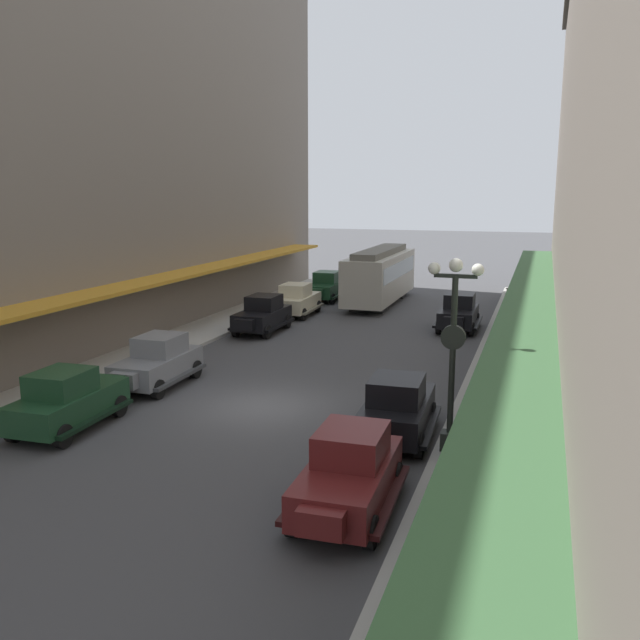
{
  "coord_description": "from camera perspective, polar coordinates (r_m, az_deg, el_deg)",
  "views": [
    {
      "loc": [
        8.5,
        -19.36,
        7.0
      ],
      "look_at": [
        0.0,
        6.0,
        1.8
      ],
      "focal_mm": 37.51,
      "sensor_mm": 36.0,
      "label": 1
    }
  ],
  "objects": [
    {
      "name": "parked_car_5",
      "position": [
        15.05,
        2.49,
        -12.73
      ],
      "size": [
        2.24,
        4.3,
        1.84
      ],
      "color": "#591919",
      "rests_on": "ground"
    },
    {
      "name": "lamp_post_with_clock",
      "position": [
        17.77,
        11.27,
        -2.27
      ],
      "size": [
        1.42,
        0.44,
        5.16
      ],
      "color": "black",
      "rests_on": "sidewalk_right"
    },
    {
      "name": "parked_car_2",
      "position": [
        19.36,
        6.63,
        -7.3
      ],
      "size": [
        2.29,
        4.31,
        1.84
      ],
      "color": "black",
      "rests_on": "ground"
    },
    {
      "name": "pedestrian_3",
      "position": [
        37.5,
        15.73,
        1.4
      ],
      "size": [
        0.36,
        0.28,
        1.67
      ],
      "color": "#4C4238",
      "rests_on": "sidewalk_right"
    },
    {
      "name": "parked_car_1",
      "position": [
        34.71,
        11.75,
        0.72
      ],
      "size": [
        2.17,
        4.27,
        1.84
      ],
      "color": "black",
      "rests_on": "ground"
    },
    {
      "name": "ground_plane",
      "position": [
        22.27,
        -4.95,
        -7.36
      ],
      "size": [
        200.0,
        200.0,
        0.0
      ],
      "primitive_type": "plane",
      "color": "#424244"
    },
    {
      "name": "building_row_right",
      "position": [
        19.55,
        24.54,
        16.3
      ],
      "size": [
        4.3,
        60.0,
        18.26
      ],
      "color": "slate",
      "rests_on": "ground"
    },
    {
      "name": "fire_hydrant",
      "position": [
        27.99,
        -14.13,
        -2.64
      ],
      "size": [
        0.24,
        0.24,
        0.82
      ],
      "color": "#B21E19",
      "rests_on": "sidewalk_left"
    },
    {
      "name": "pedestrian_2",
      "position": [
        27.95,
        17.57,
        -1.89
      ],
      "size": [
        0.36,
        0.28,
        1.67
      ],
      "color": "#2D2D33",
      "rests_on": "sidewalk_right"
    },
    {
      "name": "sidewalk_left",
      "position": [
        26.05,
        -20.33,
        -5.12
      ],
      "size": [
        3.0,
        60.0,
        0.15
      ],
      "primitive_type": "cube",
      "color": "#A8A59E",
      "rests_on": "ground"
    },
    {
      "name": "parked_car_3",
      "position": [
        21.26,
        -20.76,
        -6.28
      ],
      "size": [
        2.26,
        4.3,
        1.84
      ],
      "color": "#193D23",
      "rests_on": "ground"
    },
    {
      "name": "parked_car_0",
      "position": [
        43.19,
        0.52,
        2.94
      ],
      "size": [
        2.21,
        4.28,
        1.84
      ],
      "color": "#193D23",
      "rests_on": "ground"
    },
    {
      "name": "pedestrian_1",
      "position": [
        33.83,
        15.56,
        0.4
      ],
      "size": [
        0.36,
        0.28,
        1.67
      ],
      "color": "#2D2D33",
      "rests_on": "sidewalk_right"
    },
    {
      "name": "parked_car_6",
      "position": [
        24.92,
        -13.7,
        -3.38
      ],
      "size": [
        2.22,
        4.29,
        1.84
      ],
      "color": "slate",
      "rests_on": "ground"
    },
    {
      "name": "parked_car_4",
      "position": [
        33.51,
        -4.93,
        0.55
      ],
      "size": [
        2.16,
        4.27,
        1.84
      ],
      "color": "black",
      "rests_on": "ground"
    },
    {
      "name": "pedestrian_0",
      "position": [
        34.26,
        17.75,
        0.37
      ],
      "size": [
        0.36,
        0.24,
        1.64
      ],
      "color": "slate",
      "rests_on": "sidewalk_right"
    },
    {
      "name": "parked_car_7",
      "position": [
        37.88,
        -1.98,
        1.8
      ],
      "size": [
        2.25,
        4.3,
        1.84
      ],
      "color": "beige",
      "rests_on": "ground"
    },
    {
      "name": "streetcar",
      "position": [
        41.88,
        5.14,
        3.97
      ],
      "size": [
        2.54,
        9.6,
        3.46
      ],
      "color": "#ADA899",
      "rests_on": "ground"
    },
    {
      "name": "sidewalk_right",
      "position": [
        20.59,
        14.83,
        -9.04
      ],
      "size": [
        3.0,
        60.0,
        0.15
      ],
      "primitive_type": "cube",
      "color": "#A8A59E",
      "rests_on": "ground"
    }
  ]
}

